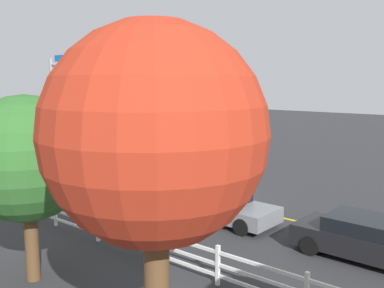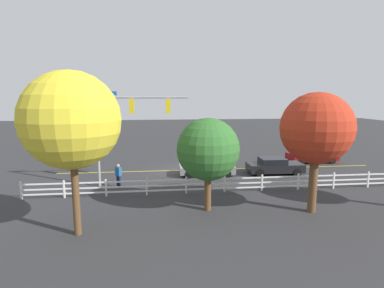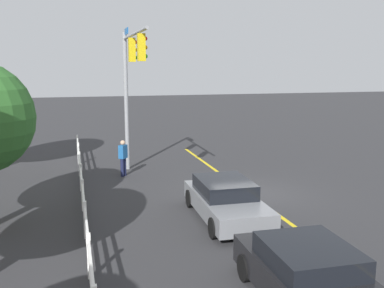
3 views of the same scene
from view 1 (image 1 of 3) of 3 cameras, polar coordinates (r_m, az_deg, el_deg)
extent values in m
plane|color=#2D2D30|center=(20.53, 1.33, -7.47)|extent=(120.00, 120.00, 0.00)
cube|color=gold|center=(18.45, 11.31, -9.47)|extent=(28.00, 0.16, 0.01)
cylinder|color=gray|center=(21.29, -17.83, 1.81)|extent=(0.20, 0.20, 6.64)
cylinder|color=gray|center=(18.58, -12.78, 10.44)|extent=(6.39, 0.12, 0.12)
cube|color=#0C59B2|center=(20.43, -16.90, 10.87)|extent=(1.10, 0.03, 0.28)
cube|color=gold|center=(19.16, -14.13, 8.53)|extent=(0.32, 0.28, 1.00)
sphere|color=red|center=(19.25, -13.80, 9.49)|extent=(0.17, 0.17, 0.17)
sphere|color=orange|center=(19.25, -13.77, 8.54)|extent=(0.17, 0.17, 0.17)
sphere|color=#148C19|center=(19.25, -13.73, 7.59)|extent=(0.17, 0.17, 0.17)
cube|color=gold|center=(17.17, -8.96, 8.72)|extent=(0.32, 0.28, 1.00)
sphere|color=red|center=(17.28, -8.60, 9.79)|extent=(0.17, 0.17, 0.17)
sphere|color=orange|center=(17.28, -8.58, 8.73)|extent=(0.17, 0.17, 0.17)
sphere|color=#148C19|center=(17.28, -8.56, 7.67)|extent=(0.17, 0.17, 0.17)
cube|color=slate|center=(17.50, 4.10, -8.56)|extent=(4.53, 1.99, 0.59)
cube|color=black|center=(17.48, 3.53, -6.72)|extent=(2.30, 1.74, 0.49)
cylinder|color=black|center=(17.44, 9.90, -9.39)|extent=(0.65, 0.24, 0.64)
cylinder|color=black|center=(16.05, 6.62, -10.91)|extent=(0.65, 0.24, 0.64)
cylinder|color=black|center=(19.11, 2.00, -7.68)|extent=(0.65, 0.24, 0.64)
cylinder|color=black|center=(17.85, -1.56, -8.85)|extent=(0.65, 0.24, 0.64)
cube|color=black|center=(14.98, 22.42, -11.98)|extent=(4.59, 2.06, 0.67)
cube|color=black|center=(14.86, 21.70, -9.79)|extent=(2.11, 1.80, 0.45)
cylinder|color=black|center=(16.35, 18.21, -10.91)|extent=(0.65, 0.24, 0.64)
cylinder|color=black|center=(14.79, 15.40, -12.87)|extent=(0.65, 0.24, 0.64)
cylinder|color=#191E3F|center=(20.55, -16.19, -6.56)|extent=(0.16, 0.16, 0.85)
cylinder|color=#191E3F|center=(20.36, -16.23, -6.71)|extent=(0.16, 0.16, 0.85)
cube|color=#1E5999|center=(20.28, -16.30, -4.63)|extent=(0.47, 0.45, 0.62)
sphere|color=tan|center=(20.19, -16.35, -3.46)|extent=(0.22, 0.22, 0.22)
cube|color=white|center=(12.29, 3.45, -15.79)|extent=(0.10, 0.10, 1.15)
cube|color=white|center=(13.85, -5.53, -12.95)|extent=(0.10, 0.10, 1.15)
cube|color=white|center=(15.69, -12.40, -10.52)|extent=(0.10, 0.10, 1.15)
cube|color=white|center=(17.72, -17.69, -8.52)|extent=(0.10, 0.10, 1.15)
cube|color=white|center=(19.88, -21.82, -6.89)|extent=(0.10, 0.10, 1.15)
cube|color=white|center=(13.72, -5.55, -11.49)|extent=(26.00, 0.06, 0.09)
cube|color=white|center=(13.84, -5.53, -12.86)|extent=(26.00, 0.06, 0.09)
cube|color=white|center=(13.96, -5.51, -14.08)|extent=(26.00, 0.06, 0.09)
cylinder|color=brown|center=(13.18, -20.52, -12.15)|extent=(0.38, 0.38, 2.20)
sphere|color=#2D6628|center=(12.56, -21.08, -1.77)|extent=(3.49, 3.49, 3.49)
sphere|color=#B22D19|center=(7.29, -4.97, 1.31)|extent=(3.88, 3.88, 3.88)
camera|label=2|loc=(16.82, -87.82, 2.97)|focal=28.06mm
camera|label=3|loc=(9.60, 61.38, 0.74)|focal=41.03mm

